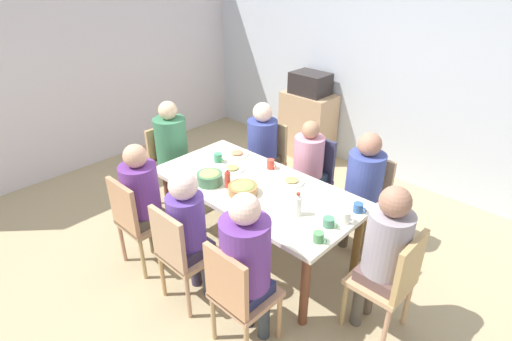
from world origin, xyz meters
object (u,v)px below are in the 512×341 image
chair_2 (136,219)px  microwave (310,83)px  bottle_0 (298,205)px  cup_0 (319,237)px  person_4 (385,248)px  cup_4 (358,208)px  cup_3 (218,158)px  bottle_1 (228,179)px  person_6 (172,145)px  bowl_1 (210,177)px  person_2 (142,194)px  cup_1 (345,217)px  bowl_0 (243,188)px  cup_5 (254,217)px  person_0 (262,143)px  plate_0 (232,169)px  chair_6 (169,162)px  chair_1 (312,175)px  plate_1 (292,181)px  person_7 (188,225)px  chair_0 (267,156)px  side_cabinet (308,125)px  chair_3 (366,197)px  cup_2 (329,222)px  person_1 (308,164)px  plate_2 (237,154)px  chair_5 (238,293)px  person_5 (246,258)px  chair_7 (181,251)px  chair_4 (392,279)px  dining_table (256,193)px  cup_6 (271,164)px

chair_2 → microwave: (-0.33, 2.89, 0.53)m
bottle_0 → microwave: bearing=125.0°
cup_0 → microwave: 2.96m
person_4 → cup_4: person_4 is taller
cup_3 → bottle_1: bottle_1 is taller
person_6 → bowl_1: bearing=-15.5°
person_2 → cup_1: bearing=28.6°
person_2 → bowl_0: bearing=42.2°
cup_1 → cup_5: bearing=-137.5°
bottle_0 → chair_2: bearing=-147.8°
person_0 → cup_4: (1.50, -0.50, 0.07)m
chair_2 → plate_0: (0.27, 0.90, 0.24)m
chair_6 → cup_1: size_ratio=7.46×
chair_1 → plate_1: 0.67m
person_7 → chair_0: bearing=111.6°
cup_0 → person_0: bearing=145.7°
bottle_0 → side_cabinet: (-1.51, 2.15, -0.38)m
person_2 → plate_0: bearing=71.4°
chair_3 → bowl_1: 1.49m
bowl_1 → cup_2: bowl_1 is taller
bowl_0 → person_7: bearing=-91.0°
cup_2 → chair_6: bearing=178.4°
chair_3 → bowl_0: (-0.62, -1.02, 0.28)m
person_1 → bottle_0: size_ratio=5.70×
plate_2 → side_cabinet: 1.81m
chair_5 → cup_4: bearing=78.0°
plate_0 → cup_1: size_ratio=1.84×
plate_0 → bottle_0: size_ratio=1.12×
person_5 → chair_7: 0.69m
chair_4 → plate_1: 1.19m
dining_table → plate_2: size_ratio=8.41×
person_7 → microwave: size_ratio=2.45×
chair_1 → bowl_1: chair_1 is taller
chair_2 → cup_5: (0.99, 0.44, 0.27)m
person_5 → cup_4: (0.24, 1.02, 0.02)m
cup_6 → cup_4: bearing=-4.0°
person_1 → person_5: bearing=-67.3°
bowl_1 → person_6: bearing=164.5°
chair_0 → dining_table: bearing=-53.2°
person_0 → bowl_1: 1.06m
bottle_0 → microwave: size_ratio=0.41×
cup_4 → person_5: bearing=-103.1°
person_4 → plate_0: size_ratio=5.55×
microwave → person_6: bearing=-97.7°
cup_1 → cup_4: bearing=90.8°
chair_4 → person_7: bearing=-150.4°
cup_1 → cup_0: bearing=-91.5°
chair_3 → person_7: person_7 is taller
person_1 → cup_5: 1.22m
chair_7 → plate_2: chair_7 is taller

